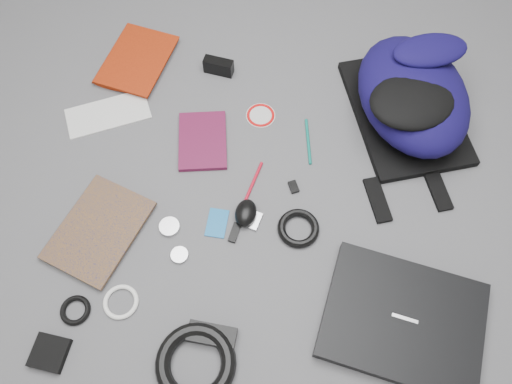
# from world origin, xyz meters

# --- Properties ---
(ground) EXTENTS (4.00, 4.00, 0.00)m
(ground) POSITION_xyz_m (0.00, 0.00, 0.00)
(ground) COLOR #4F4F51
(ground) RESTS_ON ground
(backpack) EXTENTS (0.43, 0.52, 0.19)m
(backpack) POSITION_xyz_m (0.41, 0.30, 0.09)
(backpack) COLOR #0C0732
(backpack) RESTS_ON ground
(laptop) EXTENTS (0.42, 0.36, 0.04)m
(laptop) POSITION_xyz_m (0.38, -0.30, 0.02)
(laptop) COLOR black
(laptop) RESTS_ON ground
(textbook_red) EXTENTS (0.24, 0.28, 0.03)m
(textbook_red) POSITION_xyz_m (-0.50, 0.44, 0.01)
(textbook_red) COLOR maroon
(textbook_red) RESTS_ON ground
(comic_book) EXTENTS (0.27, 0.31, 0.02)m
(comic_book) POSITION_xyz_m (-0.49, -0.11, 0.01)
(comic_book) COLOR #A7670B
(comic_book) RESTS_ON ground
(envelope) EXTENTS (0.26, 0.20, 0.00)m
(envelope) POSITION_xyz_m (-0.46, 0.22, 0.00)
(envelope) COLOR silver
(envelope) RESTS_ON ground
(dvd_case) EXTENTS (0.16, 0.21, 0.01)m
(dvd_case) POSITION_xyz_m (-0.17, 0.15, 0.01)
(dvd_case) COLOR #460D27
(dvd_case) RESTS_ON ground
(compact_camera) EXTENTS (0.09, 0.05, 0.05)m
(compact_camera) POSITION_xyz_m (-0.15, 0.41, 0.02)
(compact_camera) COLOR black
(compact_camera) RESTS_ON ground
(sticker_disc) EXTENTS (0.09, 0.09, 0.00)m
(sticker_disc) POSITION_xyz_m (-0.01, 0.26, 0.00)
(sticker_disc) COLOR silver
(sticker_disc) RESTS_ON ground
(pen_teal) EXTENTS (0.03, 0.15, 0.01)m
(pen_teal) POSITION_xyz_m (0.13, 0.18, 0.00)
(pen_teal) COLOR #0C6C5E
(pen_teal) RESTS_ON ground
(pen_red) EXTENTS (0.05, 0.15, 0.01)m
(pen_red) POSITION_xyz_m (-0.01, 0.03, 0.00)
(pen_red) COLOR #B40D22
(pen_red) RESTS_ON ground
(id_badge) EXTENTS (0.06, 0.08, 0.00)m
(id_badge) POSITION_xyz_m (-0.09, -0.09, 0.00)
(id_badge) COLOR #1563A3
(id_badge) RESTS_ON ground
(usb_black) EXTENTS (0.03, 0.06, 0.01)m
(usb_black) POSITION_xyz_m (-0.04, -0.12, 0.00)
(usb_black) COLOR black
(usb_black) RESTS_ON ground
(usb_silver) EXTENTS (0.03, 0.05, 0.01)m
(usb_silver) POSITION_xyz_m (0.01, -0.08, 0.01)
(usb_silver) COLOR silver
(usb_silver) RESTS_ON ground
(key_fob) EXTENTS (0.03, 0.04, 0.01)m
(key_fob) POSITION_xyz_m (0.10, 0.03, 0.01)
(key_fob) COLOR black
(key_fob) RESTS_ON ground
(mouse) EXTENTS (0.07, 0.08, 0.04)m
(mouse) POSITION_xyz_m (-0.02, -0.06, 0.02)
(mouse) COLOR black
(mouse) RESTS_ON ground
(headphone_left) EXTENTS (0.07, 0.07, 0.01)m
(headphone_left) POSITION_xyz_m (-0.22, -0.12, 0.01)
(headphone_left) COLOR silver
(headphone_left) RESTS_ON ground
(headphone_right) EXTENTS (0.05, 0.05, 0.01)m
(headphone_right) POSITION_xyz_m (-0.18, -0.19, 0.01)
(headphone_right) COLOR #B8B8BA
(headphone_right) RESTS_ON ground
(cable_coil) EXTENTS (0.12, 0.12, 0.02)m
(cable_coil) POSITION_xyz_m (0.12, -0.09, 0.01)
(cable_coil) COLOR black
(cable_coil) RESTS_ON ground
(power_brick) EXTENTS (0.12, 0.06, 0.03)m
(power_brick) POSITION_xyz_m (-0.07, -0.38, 0.01)
(power_brick) COLOR black
(power_brick) RESTS_ON ground
(power_cord_coil) EXTENTS (0.20, 0.20, 0.04)m
(power_cord_coil) POSITION_xyz_m (-0.10, -0.45, 0.02)
(power_cord_coil) COLOR black
(power_cord_coil) RESTS_ON ground
(pouch) EXTENTS (0.09, 0.09, 0.02)m
(pouch) POSITION_xyz_m (-0.44, -0.46, 0.01)
(pouch) COLOR black
(pouch) RESTS_ON ground
(earbud_coil) EXTENTS (0.08, 0.08, 0.01)m
(earbud_coil) POSITION_xyz_m (-0.41, -0.35, 0.01)
(earbud_coil) COLOR black
(earbud_coil) RESTS_ON ground
(white_cable_coil) EXTENTS (0.09, 0.09, 0.01)m
(white_cable_coil) POSITION_xyz_m (-0.30, -0.32, 0.01)
(white_cable_coil) COLOR white
(white_cable_coil) RESTS_ON ground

